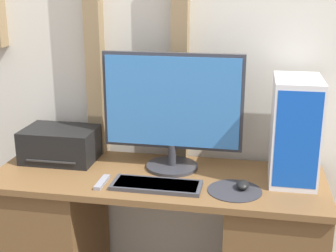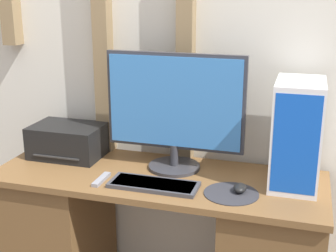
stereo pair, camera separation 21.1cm
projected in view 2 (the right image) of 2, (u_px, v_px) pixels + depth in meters
The scene contains 9 objects.
wall_back at pixel (175, 47), 2.34m from camera, with size 6.40×0.13×2.73m.
desk at pixel (158, 247), 2.31m from camera, with size 1.55×0.56×0.80m.
monitor at pixel (175, 107), 2.19m from camera, with size 0.67×0.25×0.56m.
keyboard at pixel (154, 184), 2.06m from camera, with size 0.40×0.15×0.02m.
mousepad at pixel (231, 193), 2.00m from camera, with size 0.24×0.24×0.00m.
mouse at pixel (240, 188), 2.00m from camera, with size 0.06×0.08×0.03m.
computer_tower at pixel (297, 134), 2.03m from camera, with size 0.20×0.32×0.47m.
printer at pixel (68, 141), 2.42m from camera, with size 0.36×0.26×0.17m.
remote_control at pixel (101, 179), 2.12m from camera, with size 0.03×0.15×0.02m.
Camera 2 is at (0.63, -1.65, 1.66)m, focal length 50.00 mm.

